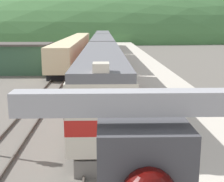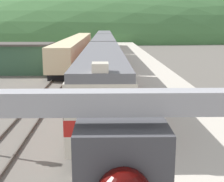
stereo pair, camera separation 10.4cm
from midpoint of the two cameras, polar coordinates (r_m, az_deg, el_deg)
name	(u,v)px [view 2 (the right image)]	position (r m, az deg, el deg)	size (l,w,h in m)	color
track_main	(104,51)	(69.10, -1.38, 7.36)	(1.52, 180.00, 0.16)	#4C443D
track_siding	(82,51)	(69.27, -5.40, 7.33)	(1.52, 180.00, 0.16)	#4C443D
platform	(134,60)	(49.37, 4.02, 5.73)	(6.03, 140.00, 0.91)	#BCB5A5
distant_hills	(105,38)	(126.82, -1.34, 9.64)	(182.14, 81.96, 46.19)	#477A42
station_shed	(14,58)	(40.71, -17.36, 5.78)	(9.46, 5.08, 3.69)	#385B42
express_train_lead_car	(102,79)	(21.71, -1.61, 2.26)	(2.91, 20.15, 4.66)	black
carriage_second	(104,51)	(43.16, -1.45, 7.32)	(2.90, 20.86, 4.30)	black
carriage_third	(104,42)	(64.84, -1.40, 9.03)	(2.90, 20.86, 4.30)	black
siding_train	(77,47)	(55.96, -6.40, 7.94)	(2.90, 46.82, 3.62)	black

